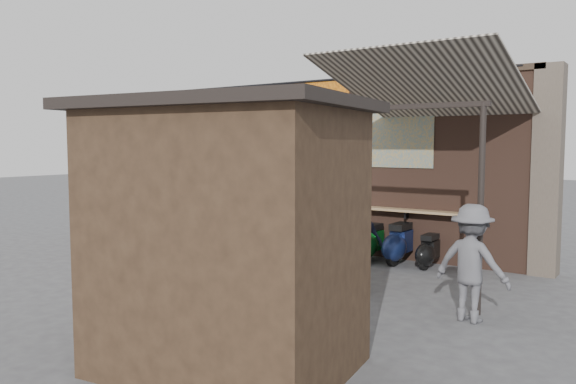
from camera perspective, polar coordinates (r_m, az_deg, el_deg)
The scene contains 35 objects.
ground at distance 11.66m, azimuth -4.44°, elevation -7.54°, with size 70.00×70.00×0.00m, color #474749.
brick_wall at distance 13.60m, azimuth 2.70°, elevation 2.75°, with size 10.00×0.40×4.00m, color brown.
pier_left at distance 16.93m, azimuth -12.41°, elevation 3.05°, with size 0.50×0.50×4.00m, color #4C4238.
pier_right at distance 11.71m, azimuth 24.85°, elevation 1.96°, with size 0.50×0.50×4.00m, color #4C4238.
eating_counter at distance 13.35m, azimuth 1.85°, elevation -1.16°, with size 8.00×0.32×0.05m, color #9E7A51.
shelf_box at distance 13.58m, azimuth 0.05°, elevation -0.42°, with size 0.57×0.31×0.25m, color white.
tapestry_redgold at distance 15.64m, azimuth -9.05°, elevation 6.63°, with size 1.50×0.02×2.00m, color maroon.
tapestry_sun at distance 14.40m, azimuth -3.54°, elevation 6.84°, with size 1.50×0.02×2.00m, color orange.
tapestry_orange at distance 13.25m, azimuth 3.32°, elevation 7.01°, with size 1.50×0.02×2.00m, color orange.
tapestry_multi at distance 12.33m, azimuth 11.34°, elevation 7.09°, with size 1.50×0.02×2.00m, color teal.
hang_rail at distance 13.48m, azimuth 2.21°, elevation 11.16°, with size 0.06×0.06×9.50m, color black.
scooter_stool_0 at distance 14.59m, azimuth -6.91°, elevation -3.42°, with size 0.39×0.86×0.82m, color maroon, non-canonical shape.
scooter_stool_1 at distance 14.26m, azimuth -5.01°, elevation -3.65°, with size 0.37×0.83×0.79m, color #1A6A53, non-canonical shape.
scooter_stool_2 at distance 13.86m, azimuth -2.81°, elevation -3.92°, with size 0.37×0.81×0.77m, color navy, non-canonical shape.
scooter_stool_3 at distance 13.43m, azimuth -0.93°, elevation -4.20°, with size 0.37×0.81×0.77m, color black, non-canonical shape.
scooter_stool_4 at distance 13.13m, azimuth 1.43°, elevation -4.50°, with size 0.35×0.77×0.73m, color #AB1C0D, non-canonical shape.
scooter_stool_5 at distance 12.80m, azimuth 3.77°, elevation -4.74°, with size 0.35×0.78×0.74m, color navy, non-canonical shape.
scooter_stool_6 at distance 12.54m, azimuth 6.02°, elevation -5.01°, with size 0.34×0.75×0.71m, color #105416, non-canonical shape.
scooter_stool_7 at distance 12.23m, azimuth 8.39°, elevation -5.12°, with size 0.37×0.83×0.79m, color #0D5B1C, non-canonical shape.
scooter_stool_8 at distance 12.00m, azimuth 11.18°, elevation -5.19°, with size 0.40×0.89×0.85m, color #131F49, non-canonical shape.
scooter_stool_9 at distance 11.74m, azimuth 14.09°, elevation -5.88°, with size 0.32×0.72×0.68m, color black, non-canonical shape.
diner_left at distance 14.02m, azimuth -4.23°, elevation -1.97°, with size 0.61×0.40×1.67m, color #83A1BF.
diner_right at distance 14.05m, azimuth -5.59°, elevation -1.83°, with size 0.84×0.66×1.74m, color #2B2224.
shopper_navy at distance 9.61m, azimuth 6.68°, elevation -4.97°, with size 1.01×0.42×1.73m, color black.
shopper_grey at distance 8.37m, azimuth 18.17°, elevation -6.87°, with size 1.08×0.62×1.67m, color #5D5D62.
shopper_tan at distance 10.94m, azimuth 4.43°, elevation -3.73°, with size 0.85×0.55×1.74m, color #9C8D63.
market_stall at distance 6.23m, azimuth -6.16°, elevation -5.08°, with size 2.63×1.98×2.85m, color black.
stall_roof at distance 6.15m, azimuth -6.29°, elevation 8.70°, with size 2.95×2.27×0.12m, color black.
stall_sign at distance 7.02m, azimuth -1.66°, elevation 1.35°, with size 1.20×0.04×0.50m, color gold.
stall_shelf at distance 7.16m, azimuth -1.64°, elevation -6.89°, with size 2.19×0.10×0.06m, color #473321.
awning_canvas at distance 10.46m, azimuth 14.04°, elevation 10.48°, with size 3.20×3.40×0.03m, color beige.
awning_ledger at distance 11.99m, azimuth 16.82°, elevation 11.60°, with size 3.30×0.08×0.12m, color #33261C.
awning_header at distance 9.04m, azimuth 10.58°, elevation 8.46°, with size 3.00×0.08×0.08m, color black.
awning_post_left at distance 9.72m, azimuth 2.89°, elevation -0.75°, with size 0.09×0.09×3.10m, color black.
awning_post_right at distance 8.59m, azimuth 18.97°, elevation -1.75°, with size 0.09×0.09×3.10m, color black.
Camera 1 is at (7.20, -8.83, 2.50)m, focal length 35.00 mm.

